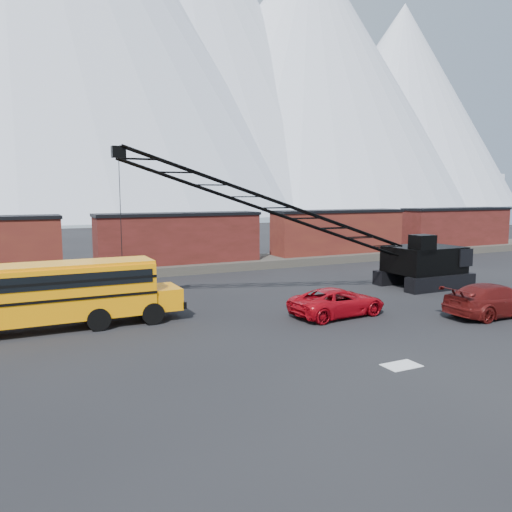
{
  "coord_description": "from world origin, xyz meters",
  "views": [
    {
      "loc": [
        -12.44,
        -17.9,
        6.48
      ],
      "look_at": [
        -0.32,
        6.83,
        3.0
      ],
      "focal_mm": 35.0,
      "sensor_mm": 36.0,
      "label": 1
    }
  ],
  "objects_px": {
    "maroon_suv": "(494,300)",
    "school_bus": "(53,293)",
    "red_pickup": "(338,302)",
    "crawler_crane": "(306,219)"
  },
  "relations": [
    {
      "from": "red_pickup",
      "to": "crawler_crane",
      "type": "distance_m",
      "value": 6.54
    },
    {
      "from": "maroon_suv",
      "to": "school_bus",
      "type": "bearing_deg",
      "value": 72.41
    },
    {
      "from": "red_pickup",
      "to": "maroon_suv",
      "type": "height_order",
      "value": "maroon_suv"
    },
    {
      "from": "red_pickup",
      "to": "crawler_crane",
      "type": "xyz_separation_m",
      "value": [
        1.04,
        4.94,
        4.17
      ]
    },
    {
      "from": "maroon_suv",
      "to": "crawler_crane",
      "type": "distance_m",
      "value": 11.48
    },
    {
      "from": "red_pickup",
      "to": "maroon_suv",
      "type": "xyz_separation_m",
      "value": [
        7.47,
        -3.67,
        0.11
      ]
    },
    {
      "from": "crawler_crane",
      "to": "school_bus",
      "type": "bearing_deg",
      "value": -175.2
    },
    {
      "from": "school_bus",
      "to": "crawler_crane",
      "type": "bearing_deg",
      "value": 4.8
    },
    {
      "from": "school_bus",
      "to": "crawler_crane",
      "type": "relative_size",
      "value": 0.49
    },
    {
      "from": "school_bus",
      "to": "maroon_suv",
      "type": "height_order",
      "value": "school_bus"
    }
  ]
}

